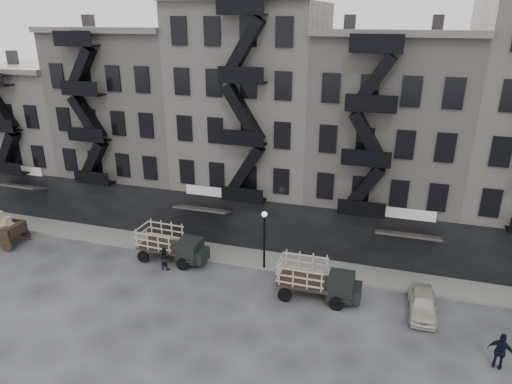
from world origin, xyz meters
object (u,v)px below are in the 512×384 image
(stake_truck_west, at_px, (171,242))
(pedestrian_mid, at_px, (164,259))
(stake_truck_east, at_px, (317,277))
(car_east, at_px, (423,304))
(policeman, at_px, (501,351))

(stake_truck_west, distance_m, pedestrian_mid, 1.40)
(stake_truck_west, bearing_deg, stake_truck_east, -5.65)
(car_east, distance_m, policeman, 4.95)
(car_east, bearing_deg, stake_truck_west, 174.70)
(pedestrian_mid, bearing_deg, stake_truck_east, 178.82)
(pedestrian_mid, xyz_separation_m, policeman, (20.00, -3.66, 0.20))
(stake_truck_east, relative_size, policeman, 2.50)
(car_east, height_order, policeman, policeman)
(car_east, bearing_deg, stake_truck_east, -178.67)
(stake_truck_west, distance_m, policeman, 20.69)
(pedestrian_mid, height_order, policeman, policeman)
(stake_truck_west, bearing_deg, policeman, -10.93)
(stake_truck_west, xyz_separation_m, stake_truck_east, (10.53, -1.57, 0.01))
(stake_truck_east, relative_size, car_east, 1.31)
(stake_truck_west, relative_size, car_east, 1.32)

